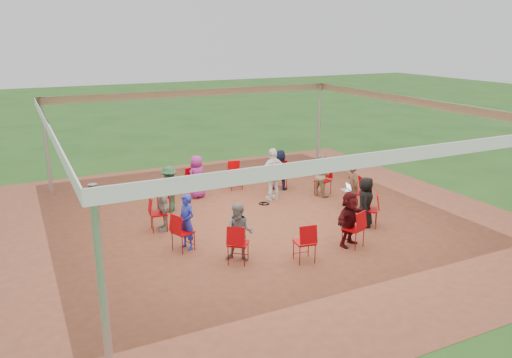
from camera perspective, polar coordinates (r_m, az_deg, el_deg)
name	(u,v)px	position (r m, az deg, el deg)	size (l,w,h in m)	color
ground	(263,218)	(13.67, 0.84, -4.50)	(80.00, 80.00, 0.00)	#204917
dirt_patch	(263,218)	(13.66, 0.84, -4.48)	(13.00, 13.00, 0.00)	brown
tent	(264,133)	(13.02, 0.88, 5.31)	(10.33, 10.33, 3.00)	#B2B2B7
chair_0	(356,193)	(14.62, 11.34, -1.57)	(0.42, 0.44, 0.90)	#B60105
chair_1	(323,181)	(15.64, 7.66, -0.21)	(0.42, 0.44, 0.90)	#B60105
chair_2	(280,175)	(16.16, 2.80, 0.46)	(0.42, 0.44, 0.90)	#B60105
chair_3	(235,176)	(16.08, -2.37, 0.38)	(0.42, 0.44, 0.90)	#B60105
chair_4	(195,183)	(15.42, -7.03, -0.42)	(0.42, 0.44, 0.90)	#B60105
chair_5	(166,196)	(14.30, -10.28, -1.91)	(0.42, 0.44, 0.90)	#B60105
chair_6	(159,214)	(12.94, -11.06, -3.91)	(0.42, 0.44, 0.90)	#B60105
chair_7	(183,232)	(11.68, -8.34, -6.02)	(0.42, 0.44, 0.90)	#B60105
chair_8	(238,244)	(10.96, -2.06, -7.40)	(0.42, 0.44, 0.90)	#B60105
chair_9	(304,242)	(11.07, 5.56, -7.22)	(0.42, 0.44, 0.90)	#B60105
chair_10	(353,229)	(11.97, 11.06, -5.61)	(0.42, 0.44, 0.90)	#B60105
chair_11	(369,210)	(13.29, 12.84, -3.48)	(0.42, 0.44, 0.90)	#B60105
person_seated_0	(353,186)	(14.50, 10.98, -0.80)	(0.48, 0.32, 1.32)	brown
person_seated_1	(321,175)	(15.48, 7.43, 0.46)	(0.64, 0.37, 1.32)	#907C53
person_seated_2	(280,170)	(15.98, 2.74, 1.08)	(1.22, 0.46, 1.32)	#181E3D
person_seated_3	(197,177)	(15.27, -6.76, 0.27)	(0.64, 0.36, 1.32)	#992687
person_seated_4	(169,189)	(14.19, -9.87, -1.12)	(0.85, 0.42, 1.32)	#265032
person_seated_5	(163,205)	(12.88, -10.58, -2.96)	(0.77, 0.40, 1.32)	#A29B8E
person_seated_6	(187,222)	(11.67, -7.93, -4.88)	(0.48, 0.32, 1.32)	#242EA4
person_seated_7	(239,232)	(10.98, -1.92, -6.12)	(0.64, 0.37, 1.32)	gray
person_seated_8	(349,219)	(11.95, 10.63, -4.51)	(1.22, 0.46, 1.32)	#3E0A0E
person_seated_9	(365,202)	(13.21, 12.38, -2.57)	(0.64, 0.36, 1.32)	black
standing_person	(273,174)	(14.91, 1.99, 0.53)	(0.94, 0.48, 1.60)	white
cable_coil	(264,204)	(14.76, 0.96, -2.83)	(0.30, 0.30, 0.03)	black
laptop	(347,188)	(14.43, 10.38, -1.04)	(0.27, 0.32, 0.20)	#B7B7BC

